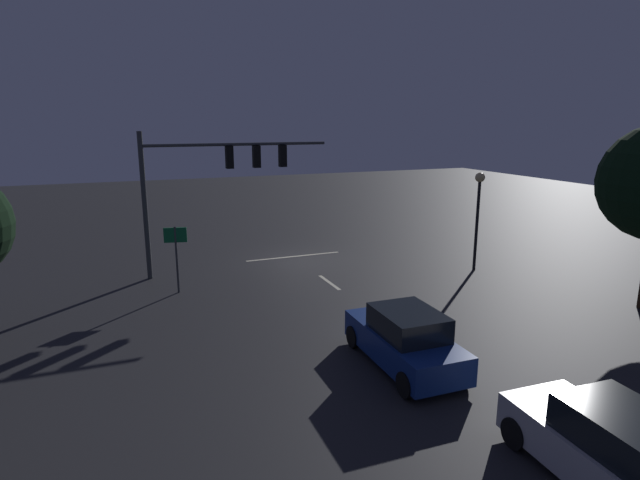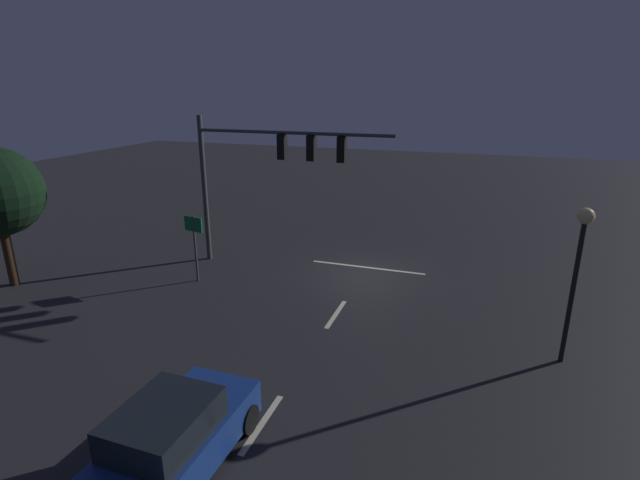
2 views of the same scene
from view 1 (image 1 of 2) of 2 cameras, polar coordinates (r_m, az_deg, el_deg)
The scene contains 10 objects.
ground_plane at distance 26.11m, azimuth -2.38°, elevation -2.21°, with size 80.00×80.00×0.00m, color #232326.
traffic_signal_assembly at distance 23.82m, azimuth -11.41°, elevation 7.42°, with size 8.45×0.47×6.42m.
lane_dash_far at distance 22.53m, azimuth 1.04°, elevation -4.68°, with size 2.20×0.16×0.01m, color beige.
lane_dash_mid at distance 17.50m, azimuth 8.83°, elevation -10.18°, with size 2.20×0.16×0.01m, color beige.
lane_dash_near at distance 13.31m, azimuth 22.82°, elevation -19.05°, with size 2.20×0.16×0.01m, color beige.
stop_bar at distance 26.78m, azimuth -2.91°, elevation -1.82°, with size 5.00×0.16×0.01m, color beige.
car_approaching at distance 15.14m, azimuth 9.31°, elevation -10.73°, with size 1.98×4.40×1.70m.
car_distant at distance 11.84m, azimuth 29.54°, elevation -19.59°, with size 2.09×4.44×1.70m.
street_lamp_left_kerb at distance 24.73m, azimuth 17.01°, elevation 4.04°, with size 0.44×0.44×4.56m.
route_sign at distance 21.51m, azimuth -15.55°, elevation -0.56°, with size 0.89×0.25×2.75m.
Camera 1 is at (8.38, 23.76, 6.85)m, focal length 29.12 mm.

